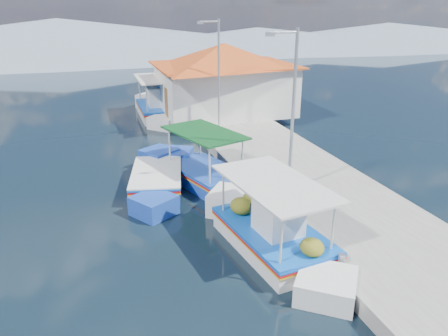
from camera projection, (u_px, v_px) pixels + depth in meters
name	position (u px, v px, depth m)	size (l,w,h in m)	color
ground	(184.00, 247.00, 13.88)	(160.00, 160.00, 0.00)	black
quay	(276.00, 160.00, 20.82)	(5.00, 44.00, 0.50)	#9C9A92
bollards	(240.00, 162.00, 19.40)	(0.20, 17.20, 0.30)	#A5A8AD
main_caique	(272.00, 233.00, 13.75)	(2.86, 7.58, 2.52)	silver
caique_green_canopy	(205.00, 174.00, 18.70)	(3.41, 6.52, 2.57)	#1B40A3
caique_blue_hull	(156.00, 181.00, 18.20)	(2.91, 6.54, 1.19)	#1B40A3
caique_far	(158.00, 109.00, 29.50)	(2.56, 8.32, 2.91)	silver
harbor_building	(224.00, 77.00, 28.01)	(10.49, 10.49, 4.40)	silver
lamp_post_near	(291.00, 105.00, 15.58)	(1.21, 0.14, 6.00)	#A5A8AD
lamp_post_far	(217.00, 70.00, 23.58)	(1.21, 0.14, 6.00)	#A5A8AD
mountain_ridge	(142.00, 40.00, 64.83)	(171.40, 96.00, 5.50)	slate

